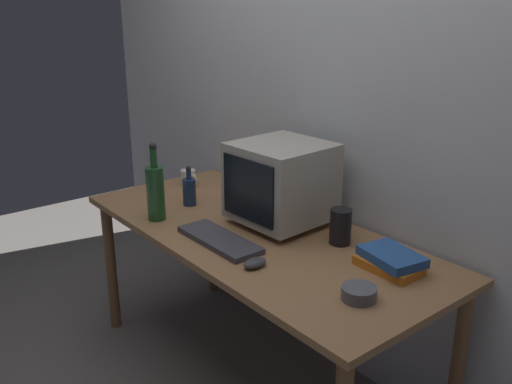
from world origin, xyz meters
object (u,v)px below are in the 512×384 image
Objects in this scene: keyboard at (220,240)px; computer_mouse at (255,263)px; cd_spindle at (359,293)px; metal_canister at (341,226)px; bottle_short at (189,191)px; mug at (189,178)px; crt_monitor at (280,182)px; bottle_tall at (156,191)px; book_stack at (390,261)px.

keyboard is 0.27m from computer_mouse.
cd_spindle is 0.46m from metal_canister.
bottle_short is 0.82m from metal_canister.
cd_spindle is (1.39, -0.21, -0.02)m from mug.
bottle_short is at bearing -157.44° from crt_monitor.
bottle_short is at bearing 106.77° from bottle_tall.
book_stack is 2.13× the size of mug.
metal_canister is at bearing 7.97° from crt_monitor.
bottle_short is at bearing 161.94° from keyboard.
keyboard is 1.16× the size of bottle_tall.
metal_canister is at bearing 173.92° from book_stack.
bottle_tall is at bearing -147.56° from metal_canister.
bottle_tall is (-0.67, -0.04, 0.12)m from computer_mouse.
bottle_tall is 3.02× the size of cd_spindle.
book_stack reaches higher than keyboard.
book_stack is 1.70× the size of metal_canister.
computer_mouse is at bearing -18.63° from mug.
bottle_tall is at bearing -133.69° from crt_monitor.
computer_mouse is 0.28× the size of bottle_tall.
crt_monitor is 2.70× the size of metal_canister.
mug is (-0.26, 0.16, -0.03)m from bottle_short.
crt_monitor is at bearing 90.66° from keyboard.
computer_mouse reaches higher than keyboard.
bottle_short is 1.14m from cd_spindle.
book_stack is (0.61, 0.02, -0.16)m from crt_monitor.
bottle_tall is 1.09m from book_stack.
metal_canister is (0.72, 0.46, -0.06)m from bottle_tall.
computer_mouse is 1.04m from mug.
bottle_short is (-0.46, -0.19, -0.12)m from crt_monitor.
book_stack is 0.29m from metal_canister.
keyboard is at bearing -22.98° from mug.
book_stack is at bearing 2.13° from mug.
keyboard is at bearing -149.45° from book_stack.
computer_mouse is 0.42m from metal_canister.
keyboard is 3.50× the size of mug.
crt_monitor reaches higher than mug.
metal_canister reaches higher than mug.
book_stack is 1.32m from mug.
crt_monitor is 0.74m from cd_spindle.
cd_spindle is (0.07, -0.26, -0.01)m from book_stack.
bottle_short is 1.08m from book_stack.
bottle_tall is at bearing -175.96° from computer_mouse.
bottle_short reaches higher than keyboard.
keyboard is 0.78m from mug.
crt_monitor is 0.49m from computer_mouse.
cd_spindle is at bearing -19.69° from crt_monitor.
mug is 1.04m from metal_canister.
keyboard is at bearing -17.76° from bottle_short.
crt_monitor reaches higher than bottle_tall.
book_stack is at bearing 49.61° from computer_mouse.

